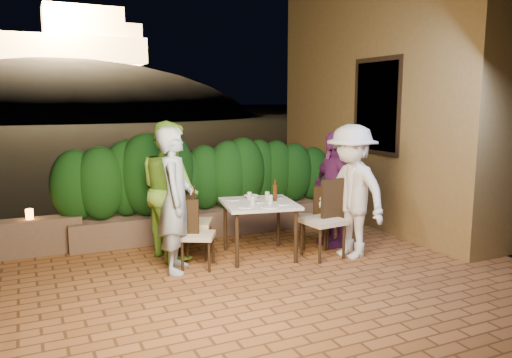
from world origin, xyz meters
TOP-DOWN VIEW (x-y plane):
  - ground at (0.00, 0.00)m, footprint 400.00×400.00m
  - terrace_floor at (0.00, 0.50)m, footprint 7.00×6.00m
  - building_wall at (3.60, 2.00)m, footprint 1.60×5.00m
  - window_pane at (2.82, 1.50)m, footprint 0.08×1.00m
  - window_frame at (2.81, 1.50)m, footprint 0.06×1.15m
  - planter at (0.20, 2.30)m, footprint 4.20×0.55m
  - hedge at (0.20, 2.30)m, footprint 4.00×0.70m
  - hill at (2.00, 60.00)m, footprint 52.00×40.00m
  - fortress at (2.00, 60.00)m, footprint 26.00×8.00m
  - dining_table at (0.44, 0.92)m, footprint 1.10×1.10m
  - plate_nw at (0.15, 0.72)m, footprint 0.20×0.20m
  - plate_sw at (0.18, 1.22)m, footprint 0.20×0.20m
  - plate_ne at (0.65, 0.70)m, footprint 0.25×0.25m
  - plate_se at (0.78, 1.09)m, footprint 0.20×0.20m
  - plate_centre at (0.43, 0.95)m, footprint 0.21×0.21m
  - plate_front at (0.43, 0.60)m, footprint 0.24×0.24m
  - glass_nw at (0.28, 0.80)m, footprint 0.07×0.07m
  - glass_sw at (0.39, 1.14)m, footprint 0.06×0.06m
  - glass_ne at (0.54, 0.79)m, footprint 0.07×0.07m
  - glass_se at (0.61, 1.03)m, footprint 0.07×0.07m
  - beer_bottle at (0.67, 0.92)m, footprint 0.06×0.06m
  - bowl at (0.45, 1.19)m, footprint 0.22×0.22m
  - chair_left_front at (-0.46, 0.83)m, footprint 0.55×0.55m
  - chair_left_back at (-0.36, 1.29)m, footprint 0.61×0.61m
  - chair_right_front at (1.20, 0.53)m, footprint 0.54×0.54m
  - chair_right_back at (1.34, 0.98)m, footprint 0.54×0.54m
  - diner_blue at (-0.73, 0.84)m, footprint 0.64×0.76m
  - diner_green at (-0.63, 1.45)m, footprint 0.84×1.00m
  - diner_white at (1.55, 0.41)m, footprint 0.84×1.25m
  - diner_purple at (1.64, 0.95)m, footprint 0.46×1.00m
  - parapet_lamp at (-2.36, 2.30)m, footprint 0.10×0.10m

SIDE VIEW (x-z plane):
  - hill at x=2.00m, z-range -15.00..7.00m
  - terrace_floor at x=0.00m, z-range -0.15..0.00m
  - ground at x=0.00m, z-range -0.02..-0.02m
  - planter at x=0.20m, z-range 0.00..0.40m
  - dining_table at x=0.44m, z-range 0.00..0.75m
  - chair_left_front at x=-0.46m, z-range 0.00..0.88m
  - chair_right_back at x=1.34m, z-range 0.00..0.89m
  - chair_left_back at x=-0.36m, z-range 0.00..0.98m
  - chair_right_front at x=1.20m, z-range 0.00..1.06m
  - parapet_lamp at x=-2.36m, z-range 0.50..0.64m
  - plate_se at x=0.78m, z-range 0.75..0.76m
  - plate_sw at x=0.18m, z-range 0.75..0.76m
  - plate_nw at x=0.15m, z-range 0.75..0.76m
  - plate_centre at x=0.43m, z-range 0.75..0.76m
  - plate_front at x=0.43m, z-range 0.75..0.76m
  - plate_ne at x=0.65m, z-range 0.75..0.76m
  - bowl at x=0.45m, z-range 0.75..0.80m
  - glass_sw at x=0.39m, z-range 0.75..0.86m
  - glass_se at x=0.61m, z-range 0.75..0.86m
  - glass_ne at x=0.54m, z-range 0.75..0.87m
  - glass_nw at x=0.28m, z-range 0.75..0.87m
  - diner_purple at x=1.64m, z-range 0.00..1.67m
  - diner_white at x=1.55m, z-range 0.00..1.79m
  - diner_blue at x=-0.73m, z-range 0.00..1.79m
  - beer_bottle at x=0.67m, z-range 0.75..1.04m
  - diner_green at x=-0.63m, z-range 0.00..1.84m
  - hedge at x=0.20m, z-range 0.40..1.50m
  - window_pane at x=2.82m, z-range 1.30..2.70m
  - window_frame at x=2.81m, z-range 1.23..2.77m
  - building_wall at x=3.60m, z-range 0.00..5.00m
  - fortress at x=2.00m, z-range 6.50..14.50m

